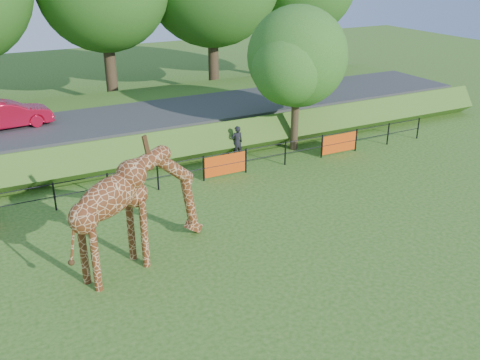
{
  "coord_description": "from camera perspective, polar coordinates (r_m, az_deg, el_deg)",
  "views": [
    {
      "loc": [
        -6.2,
        -10.98,
        8.82
      ],
      "look_at": [
        1.21,
        3.21,
        2.0
      ],
      "focal_mm": 40.0,
      "sensor_mm": 36.0,
      "label": 1
    }
  ],
  "objects": [
    {
      "name": "ground",
      "position": [
        15.39,
        1.57,
        -11.9
      ],
      "size": [
        90.0,
        90.0,
        0.0
      ],
      "primitive_type": "plane",
      "color": "#2A5615",
      "rests_on": "ground"
    },
    {
      "name": "car_red",
      "position": [
        26.64,
        -23.52,
        6.42
      ],
      "size": [
        3.9,
        1.67,
        1.25
      ],
      "primitive_type": "imported",
      "rotation": [
        0.0,
        0.0,
        1.66
      ],
      "color": "red",
      "rests_on": "road"
    },
    {
      "name": "embankment",
      "position": [
        28.4,
        -13.84,
        5.67
      ],
      "size": [
        40.0,
        9.0,
        1.3
      ],
      "primitive_type": "cube",
      "color": "#2A5615",
      "rests_on": "ground"
    },
    {
      "name": "giraffe",
      "position": [
        16.25,
        -10.64,
        -3.07
      ],
      "size": [
        4.93,
        2.66,
        3.53
      ],
      "primitive_type": null,
      "rotation": [
        0.0,
        0.0,
        0.38
      ],
      "color": "#5D2B13",
      "rests_on": "ground"
    },
    {
      "name": "visitor",
      "position": [
        24.74,
        -0.31,
        4.08
      ],
      "size": [
        0.59,
        0.41,
        1.53
      ],
      "primitive_type": "imported",
      "rotation": [
        0.0,
        0.0,
        3.06
      ],
      "color": "black",
      "rests_on": "ground"
    },
    {
      "name": "road",
      "position": [
        26.8,
        -13.17,
        6.3
      ],
      "size": [
        40.0,
        5.0,
        0.12
      ],
      "primitive_type": "cube",
      "color": "#2E2E30",
      "rests_on": "embankment"
    },
    {
      "name": "tree_east",
      "position": [
        25.21,
        6.27,
        12.57
      ],
      "size": [
        5.4,
        4.71,
        6.76
      ],
      "color": "#2F2415",
      "rests_on": "ground"
    },
    {
      "name": "perimeter_fence",
      "position": [
        21.61,
        -8.76,
        0.29
      ],
      "size": [
        28.07,
        0.1,
        1.1
      ],
      "primitive_type": null,
      "color": "black",
      "rests_on": "ground"
    }
  ]
}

